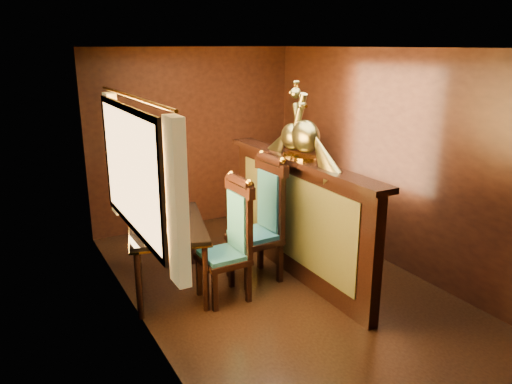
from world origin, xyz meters
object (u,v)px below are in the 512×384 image
peacock_left (306,122)px  chair_left (264,215)px  dining_table (166,229)px  chair_right (233,235)px  peacock_right (293,125)px

peacock_left → chair_left: bearing=143.1°
dining_table → peacock_left: peacock_left is taller
chair_right → peacock_left: (0.84, -0.01, 1.09)m
chair_right → peacock_left: size_ratio=1.60×
chair_left → peacock_right: (0.34, -0.00, 0.96)m
chair_left → peacock_left: (0.34, -0.25, 1.03)m
chair_right → peacock_left: bearing=-2.2°
peacock_right → chair_right: bearing=-164.1°
peacock_right → dining_table: bearing=169.6°
dining_table → peacock_left: bearing=-5.0°
peacock_left → peacock_right: 0.26m
dining_table → peacock_right: size_ratio=2.11×
chair_left → peacock_left: size_ratio=1.74×
dining_table → chair_left: bearing=1.6°
chair_left → peacock_right: peacock_right is taller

